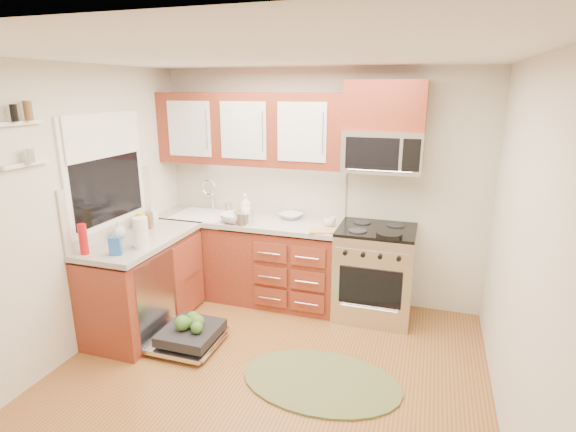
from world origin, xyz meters
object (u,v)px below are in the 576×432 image
(rug, at_px, (321,381))
(stock_pot, at_px, (244,218))
(dishwasher, at_px, (187,336))
(sink, at_px, (204,225))
(microwave, at_px, (383,151))
(bowl_b, at_px, (235,218))
(bowl_a, at_px, (291,216))
(cutting_board, at_px, (323,231))
(cup, at_px, (330,222))
(range, at_px, (374,272))
(paper_towel_roll, at_px, (141,233))
(upper_cabinets, at_px, (250,129))
(skillet, at_px, (389,235))

(rug, distance_m, stock_pot, 1.84)
(dishwasher, height_order, rug, dishwasher)
(dishwasher, bearing_deg, sink, 109.20)
(microwave, xyz_separation_m, bowl_b, (-1.47, -0.29, -0.73))
(sink, distance_m, bowl_a, 1.01)
(sink, bearing_deg, cutting_board, -7.50)
(cutting_board, xyz_separation_m, cup, (0.02, 0.19, 0.04))
(stock_pot, height_order, cutting_board, stock_pot)
(sink, xyz_separation_m, cup, (1.45, 0.00, 0.17))
(range, bearing_deg, rug, -100.75)
(rug, xyz_separation_m, paper_towel_roll, (-1.69, 0.13, 1.05))
(sink, xyz_separation_m, bowl_a, (0.98, 0.16, 0.15))
(microwave, bearing_deg, dishwasher, -140.93)
(upper_cabinets, bearing_deg, cutting_board, -20.78)
(dishwasher, xyz_separation_m, cutting_board, (1.04, 0.93, 0.84))
(upper_cabinets, xyz_separation_m, stock_pot, (0.05, -0.34, -0.88))
(microwave, relative_size, bowl_a, 3.21)
(bowl_a, distance_m, cup, 0.50)
(skillet, xyz_separation_m, bowl_b, (-1.62, 0.08, 0.00))
(cup, bearing_deg, sink, -179.83)
(range, height_order, sink, range)
(dishwasher, relative_size, paper_towel_roll, 2.53)
(skillet, bearing_deg, upper_cabinets, 165.69)
(upper_cabinets, relative_size, cutting_board, 7.25)
(range, height_order, cup, cup)
(dishwasher, height_order, bowl_a, bowl_a)
(skillet, xyz_separation_m, stock_pot, (-1.50, 0.06, 0.02))
(cutting_board, bearing_deg, bowl_b, 178.04)
(range, height_order, rug, range)
(sink, relative_size, rug, 0.48)
(skillet, bearing_deg, paper_towel_roll, -156.72)
(upper_cabinets, height_order, stock_pot, upper_cabinets)
(range, xyz_separation_m, bowl_b, (-1.47, -0.17, 0.50))
(range, bearing_deg, sink, -179.70)
(skillet, height_order, bowl_b, bowl_b)
(dishwasher, distance_m, cutting_board, 1.63)
(range, distance_m, paper_towel_roll, 2.32)
(upper_cabinets, relative_size, microwave, 2.70)
(paper_towel_roll, bearing_deg, microwave, 33.18)
(rug, distance_m, skillet, 1.46)
(bowl_b, bearing_deg, bowl_a, 31.24)
(microwave, bearing_deg, cup, -165.33)
(rug, height_order, bowl_a, bowl_a)
(cup, bearing_deg, cutting_board, -95.92)
(dishwasher, relative_size, stock_pot, 3.22)
(upper_cabinets, xyz_separation_m, skillet, (1.55, -0.40, -0.90))
(skillet, height_order, cutting_board, skillet)
(upper_cabinets, bearing_deg, bowl_a, 0.93)
(range, relative_size, microwave, 1.25)
(dishwasher, bearing_deg, range, 36.27)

